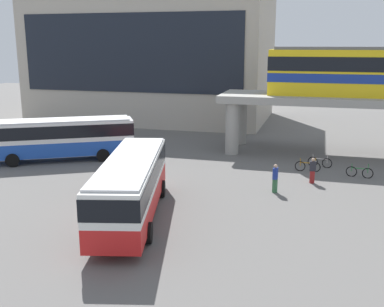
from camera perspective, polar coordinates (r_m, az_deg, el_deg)
The scene contains 9 objects.
ground_plane at distance 34.79m, azimuth -1.65°, elevation -1.44°, with size 120.00×120.00×0.00m, color #605E5B.
station_building at distance 56.69m, azimuth -4.66°, elevation 11.66°, with size 26.88×15.49×14.40m.
bus_main at distance 24.05m, azimuth -7.49°, elevation -3.46°, with size 5.07×11.33×3.22m.
bus_secondary at distance 37.26m, azimuth -15.84°, elevation 2.19°, with size 10.87×7.62×3.22m.
bicycle_silver at distance 35.48m, azimuth 15.46°, elevation -1.04°, with size 1.77×0.41×1.04m.
bicycle_green at distance 33.58m, azimuth 19.93°, elevation -2.17°, with size 1.78×0.34×1.04m.
bicycle_orange at distance 34.05m, azimuth 14.05°, elevation -1.55°, with size 1.79×0.07×1.04m.
pedestrian_at_kerb at distance 28.72m, azimuth 10.19°, elevation -3.14°, with size 0.32×0.43×1.78m.
pedestrian_walking_across at distance 31.19m, azimuth 14.62°, elevation -2.13°, with size 0.42×0.32×1.69m.
Camera 1 is at (9.96, -22.11, 8.94)m, focal length 43.31 mm.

